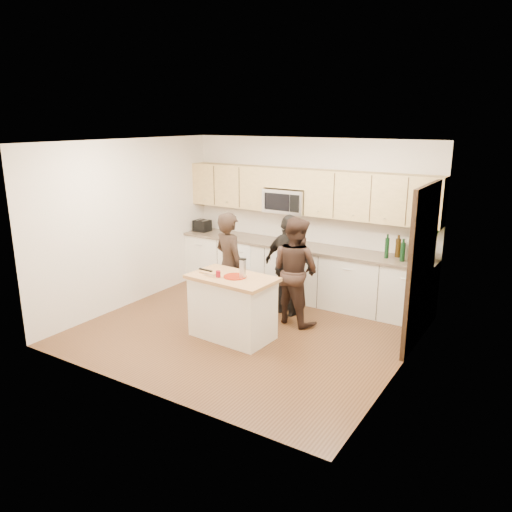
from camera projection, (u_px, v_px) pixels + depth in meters
The scene contains 21 objects.
floor at pixel (245, 331), 7.29m from camera, with size 4.50×4.50×0.00m, color brown.
room_shell at pixel (244, 214), 6.83m from camera, with size 4.52×4.02×2.71m.
back_cabinetry at pixel (299, 271), 8.55m from camera, with size 4.50×0.66×0.94m.
upper_cabinetry at pixel (306, 191), 8.28m from camera, with size 4.50×0.33×0.75m.
microwave at pixel (287, 201), 8.48m from camera, with size 0.76×0.41×0.40m.
doorway at pixel (423, 263), 6.58m from camera, with size 0.06×1.25×2.20m.
framed_picture at pixel (423, 236), 7.57m from camera, with size 0.30×0.03×0.38m.
dish_towel at pixel (246, 248), 8.79m from camera, with size 0.34×0.60×0.48m.
island at pixel (232, 307), 6.98m from camera, with size 1.24×0.77×0.90m.
red_plate at pixel (235, 277), 6.83m from camera, with size 0.32×0.32×0.02m, color maroon.
box_grater at pixel (243, 268), 6.74m from camera, with size 0.08×0.07×0.27m.
drink_glass at pixel (218, 274), 6.82m from camera, with size 0.06×0.06×0.09m, color maroon.
cutting_board at pixel (210, 272), 7.01m from camera, with size 0.26×0.16×0.02m, color #A97C46.
tongs at pixel (206, 270), 7.06m from camera, with size 0.23×0.03×0.02m, color black.
knife at pixel (209, 275), 6.86m from camera, with size 0.21×0.02×0.01m, color silver.
toaster at pixel (202, 226), 9.43m from camera, with size 0.28×0.24×0.21m.
bottle_cluster at pixel (405, 249), 7.49m from camera, with size 0.48×0.28×0.37m.
orchid at pixel (428, 245), 7.30m from camera, with size 0.30×0.24×0.55m, color #2B692A.
woman_left at pixel (229, 266), 7.60m from camera, with size 0.60×0.40×1.66m, color black.
woman_center at pixel (295, 270), 7.43m from camera, with size 0.79×0.62×1.63m, color black.
woman_right at pixel (289, 265), 7.74m from camera, with size 0.94×0.39×1.60m, color black.
Camera 1 is at (3.71, -5.62, 3.00)m, focal length 35.00 mm.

